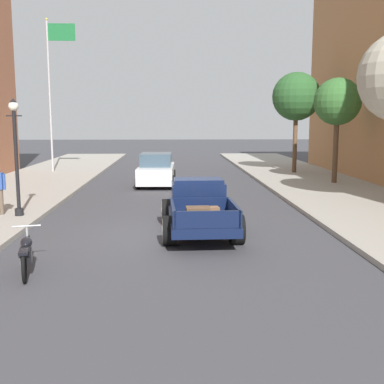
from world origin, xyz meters
name	(u,v)px	position (x,y,z in m)	size (l,w,h in m)	color
ground_plane	(177,233)	(0.00, 0.00, 0.00)	(140.00, 140.00, 0.00)	#3D3D42
hotrod_truck_navy	(198,206)	(0.64, 0.23, 0.75)	(2.29, 4.98, 1.58)	#0F1938
motorcycle_parked	(26,253)	(-3.32, -3.53, 0.44)	(0.73, 2.08, 0.93)	black
car_background_white	(156,170)	(-0.93, 10.59, 0.77)	(1.97, 4.35, 1.65)	silver
street_lamp_near	(16,148)	(-5.24, 2.12, 2.39)	(0.50, 0.32, 3.85)	black
flagpole	(53,79)	(-7.29, 16.07, 5.77)	(1.74, 0.16, 9.16)	#B2B2B7
street_tree_second	(338,102)	(8.15, 10.12, 4.18)	(2.35, 2.35, 5.25)	brown
street_tree_third	(296,97)	(7.34, 15.03, 4.68)	(2.88, 2.88, 6.00)	brown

